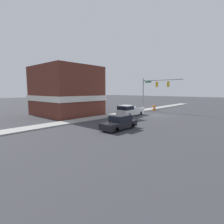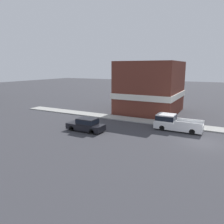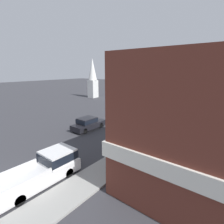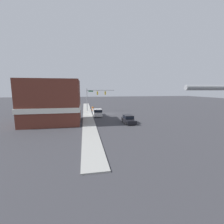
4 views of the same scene
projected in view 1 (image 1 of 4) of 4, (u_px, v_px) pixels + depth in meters
name	position (u px, v px, depth m)	size (l,w,h in m)	color
ground_plane	(156.00, 115.00, 30.74)	(200.00, 200.00, 0.00)	#38383D
sidewalk_curb	(130.00, 112.00, 34.49)	(2.40, 60.00, 0.14)	#9E9E99
near_signal_assembly	(154.00, 87.00, 35.61)	(8.47, 0.49, 6.93)	gray
car_lead	(120.00, 122.00, 19.71)	(1.82, 4.64, 1.59)	black
pickup_truck_parked	(129.00, 111.00, 30.08)	(2.03, 5.59, 1.89)	black
construction_barrel	(154.00, 108.00, 38.07)	(0.60, 0.60, 1.15)	orange
corner_brick_building	(66.00, 92.00, 31.21)	(10.72, 9.63, 8.48)	brown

